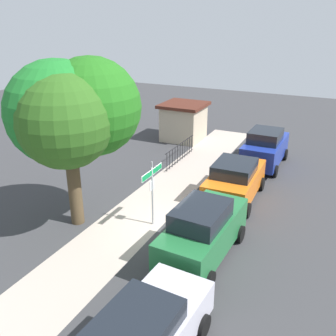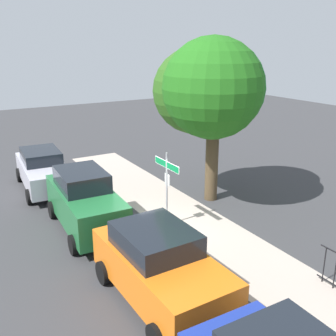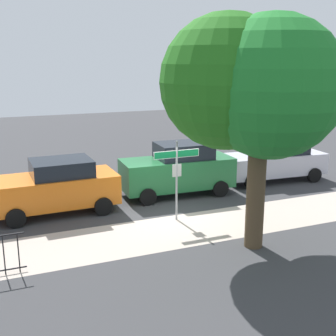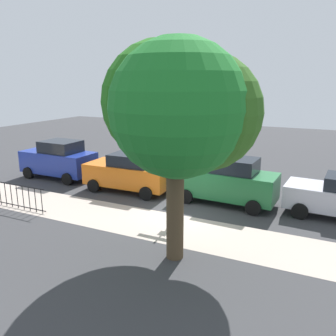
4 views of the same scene
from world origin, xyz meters
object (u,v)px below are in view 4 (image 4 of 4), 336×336
shade_tree (177,105)px  car_green (226,181)px  street_sign (177,174)px  car_blue (59,160)px  car_orange (130,172)px

shade_tree → car_green: size_ratio=1.46×
street_sign → car_blue: size_ratio=0.65×
shade_tree → car_green: shade_tree is taller
car_green → car_blue: 9.60m
street_sign → car_orange: size_ratio=0.63×
car_orange → car_blue: bearing=-4.9°
street_sign → car_green: (-1.21, -2.59, -0.81)m
street_sign → car_blue: 8.83m
car_green → car_blue: size_ratio=1.07×
car_orange → street_sign: bearing=146.1°
car_orange → car_blue: size_ratio=1.03×
street_sign → car_blue: street_sign is taller
street_sign → car_orange: bearing=-32.7°
car_blue → car_orange: bearing=177.1°
car_green → car_orange: size_ratio=1.04×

